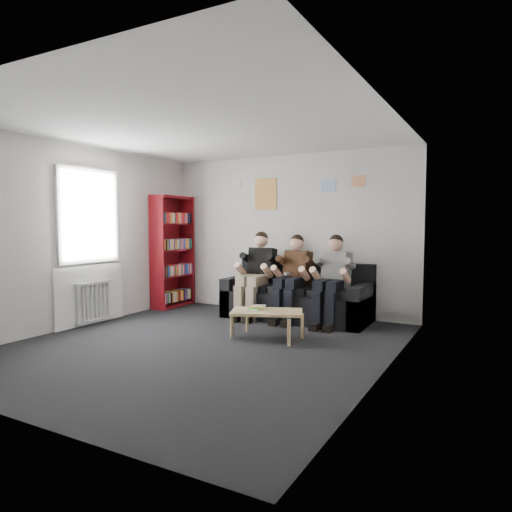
{
  "coord_description": "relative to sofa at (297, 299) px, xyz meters",
  "views": [
    {
      "loc": [
        3.3,
        -4.64,
        1.52
      ],
      "look_at": [
        0.06,
        1.3,
        1.05
      ],
      "focal_mm": 32.0,
      "sensor_mm": 36.0,
      "label": 1
    }
  ],
  "objects": [
    {
      "name": "room_shell",
      "position": [
        -0.4,
        -2.06,
        1.03
      ],
      "size": [
        5.0,
        5.0,
        5.0
      ],
      "color": "black",
      "rests_on": "ground"
    },
    {
      "name": "sofa",
      "position": [
        0.0,
        0.0,
        0.0
      ],
      "size": [
        2.32,
        0.95,
        0.9
      ],
      "color": "black",
      "rests_on": "ground"
    },
    {
      "name": "bookshelf",
      "position": [
        -2.47,
        -0.07,
        0.7
      ],
      "size": [
        0.31,
        0.92,
        2.04
      ],
      "rotation": [
        0.0,
        0.0,
        0.08
      ],
      "color": "maroon",
      "rests_on": "ground"
    },
    {
      "name": "coffee_table",
      "position": [
        0.15,
        -1.36,
        0.01
      ],
      "size": [
        0.93,
        0.51,
        0.37
      ],
      "rotation": [
        0.0,
        0.0,
        0.39
      ],
      "color": "tan",
      "rests_on": "ground"
    },
    {
      "name": "game_cases",
      "position": [
        -0.01,
        -1.37,
        0.08
      ],
      "size": [
        0.23,
        0.21,
        0.05
      ],
      "rotation": [
        0.0,
        0.0,
        0.23
      ],
      "color": "silver",
      "rests_on": "coffee_table"
    },
    {
      "name": "person_left",
      "position": [
        -0.65,
        -0.21,
        0.38
      ],
      "size": [
        0.43,
        0.91,
        1.4
      ],
      "rotation": [
        0.0,
        0.0,
        0.08
      ],
      "color": "black",
      "rests_on": "sofa"
    },
    {
      "name": "person_middle",
      "position": [
        -0.0,
        -0.21,
        0.36
      ],
      "size": [
        0.41,
        0.87,
        1.36
      ],
      "rotation": [
        0.0,
        0.0,
        -0.1
      ],
      "color": "#492F18",
      "rests_on": "sofa"
    },
    {
      "name": "person_right",
      "position": [
        0.65,
        -0.21,
        0.36
      ],
      "size": [
        0.41,
        0.88,
        1.37
      ],
      "rotation": [
        0.0,
        0.0,
        -0.17
      ],
      "color": "silver",
      "rests_on": "sofa"
    },
    {
      "name": "radiator",
      "position": [
        -2.55,
        -1.86,
        0.03
      ],
      "size": [
        0.1,
        0.64,
        0.6
      ],
      "color": "white",
      "rests_on": "ground"
    },
    {
      "name": "window",
      "position": [
        -2.62,
        -1.86,
        0.71
      ],
      "size": [
        0.05,
        1.3,
        2.36
      ],
      "color": "white",
      "rests_on": "room_shell"
    },
    {
      "name": "poster_large",
      "position": [
        -0.8,
        0.43,
        1.73
      ],
      "size": [
        0.42,
        0.01,
        0.55
      ],
      "primitive_type": "cube",
      "color": "#DFC54E",
      "rests_on": "room_shell"
    },
    {
      "name": "poster_blue",
      "position": [
        0.35,
        0.43,
        1.83
      ],
      "size": [
        0.25,
        0.01,
        0.2
      ],
      "primitive_type": "cube",
      "color": "#43A1E5",
      "rests_on": "room_shell"
    },
    {
      "name": "poster_pink",
      "position": [
        0.85,
        0.43,
        1.88
      ],
      "size": [
        0.22,
        0.01,
        0.18
      ],
      "primitive_type": "cube",
      "color": "#DB4480",
      "rests_on": "room_shell"
    },
    {
      "name": "poster_sign",
      "position": [
        -1.4,
        0.43,
        1.93
      ],
      "size": [
        0.2,
        0.01,
        0.14
      ],
      "primitive_type": "cube",
      "color": "silver",
      "rests_on": "room_shell"
    }
  ]
}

